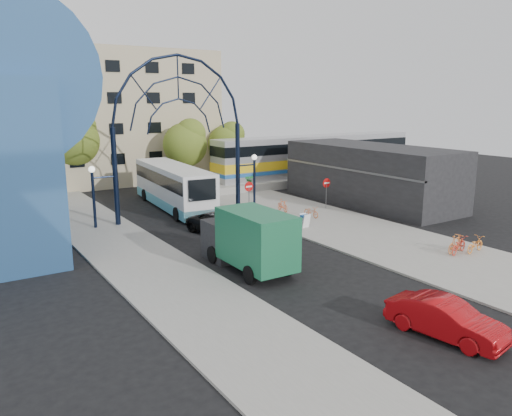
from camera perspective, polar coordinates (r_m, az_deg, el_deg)
ground at (r=27.13m, az=4.19°, el=-6.79°), size 120.00×120.00×0.00m
sidewalk_east at (r=35.04m, az=10.69°, el=-2.45°), size 8.00×56.00×0.12m
plaza_west at (r=29.24m, az=-13.41°, el=-5.56°), size 5.00×50.00×0.12m
gateway_arch at (r=37.73m, az=-8.82°, el=11.71°), size 13.64×0.44×12.10m
stop_sign at (r=38.86m, az=-0.82°, el=2.13°), size 0.80×0.07×2.50m
do_not_enter_sign at (r=40.94m, az=8.06°, el=2.51°), size 0.76×0.07×2.48m
street_name_sign at (r=39.55m, az=-0.79°, el=2.52°), size 0.70×0.70×2.80m
sandwich_board at (r=34.77m, az=5.62°, el=-1.25°), size 0.55×0.61×0.99m
commercial_block_east at (r=44.28m, az=12.98°, el=3.74°), size 6.00×16.00×5.00m
apartment_block at (r=58.08m, az=-15.65°, el=10.05°), size 20.00×12.10×14.00m
train_platform at (r=55.97m, az=6.92°, el=3.54°), size 32.00×5.00×0.80m
train_car at (r=55.65m, az=6.99°, el=6.09°), size 25.10×3.05×4.20m
tree_north_a at (r=51.30m, az=-7.96°, el=7.45°), size 4.48×4.48×7.00m
tree_north_b at (r=51.75m, az=-20.07°, el=7.60°), size 5.12×5.12×8.00m
tree_north_c at (r=55.86m, az=-3.22°, el=7.60°), size 4.16×4.16×6.50m
city_bus at (r=41.98m, az=-9.42°, el=2.52°), size 3.92×12.96×3.51m
green_truck at (r=26.43m, az=-0.96°, el=-3.57°), size 2.57×6.50×3.27m
black_suv at (r=33.49m, az=-4.08°, el=-1.84°), size 3.48×5.39×1.38m
red_sedan at (r=20.64m, az=20.84°, el=-11.74°), size 2.27×4.68×1.48m
bike_near_a at (r=38.01m, az=6.33°, el=-0.42°), size 0.61×1.60×0.83m
bike_near_b at (r=39.77m, az=3.05°, el=0.30°), size 0.65×1.63×0.95m
bike_far_a at (r=31.85m, az=23.75°, el=-3.83°), size 1.83×0.86×0.93m
bike_far_b at (r=31.32m, az=21.85°, el=-3.81°), size 1.82×0.81×1.06m
bike_far_c at (r=31.22m, az=22.15°, el=-3.95°), size 1.99×1.12×0.99m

